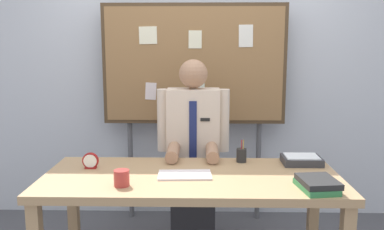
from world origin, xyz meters
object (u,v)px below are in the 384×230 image
object	(u,v)px
open_notebook	(185,175)
bulletin_board	(194,67)
pen_holder	(241,155)
coffee_mug	(122,178)
book_stack	(317,184)
paper_tray	(301,160)
person	(193,159)
desk_clock	(91,161)
desk	(191,188)

from	to	relation	value
open_notebook	bulletin_board	bearing A→B (deg)	87.82
open_notebook	pen_holder	distance (m)	0.50
bulletin_board	coffee_mug	size ratio (longest dim) A/B	20.04
book_stack	pen_holder	size ratio (longest dim) A/B	1.76
bulletin_board	paper_tray	size ratio (longest dim) A/B	7.31
person	book_stack	distance (m)	1.13
open_notebook	paper_tray	size ratio (longest dim) A/B	1.27
person	book_stack	world-z (taller)	person
person	bulletin_board	size ratio (longest dim) A/B	0.76
bulletin_board	pen_holder	bearing A→B (deg)	-65.26
desk_clock	person	bearing A→B (deg)	36.24
desk_clock	paper_tray	distance (m)	1.42
open_notebook	paper_tray	world-z (taller)	paper_tray
desk	person	bearing A→B (deg)	90.00
person	open_notebook	xyz separation A→B (m)	(-0.04, -0.63, 0.08)
desk	book_stack	world-z (taller)	book_stack
person	desk_clock	world-z (taller)	person
desk	bulletin_board	bearing A→B (deg)	90.01
bulletin_board	book_stack	size ratio (longest dim) A/B	6.75
desk	paper_tray	distance (m)	0.80
person	open_notebook	distance (m)	0.64
person	book_stack	xyz separation A→B (m)	(0.71, -0.86, 0.10)
pen_holder	desk	bearing A→B (deg)	-138.83
open_notebook	desk_clock	size ratio (longest dim) A/B	3.10
book_stack	pen_holder	world-z (taller)	pen_holder
paper_tray	open_notebook	bearing A→B (deg)	-160.48
pen_holder	paper_tray	bearing A→B (deg)	-5.49
book_stack	pen_holder	distance (m)	0.67
book_stack	bulletin_board	bearing A→B (deg)	118.92
desk	paper_tray	xyz separation A→B (m)	(0.75, 0.26, 0.11)
book_stack	open_notebook	xyz separation A→B (m)	(-0.76, 0.23, -0.03)
book_stack	desk_clock	xyz separation A→B (m)	(-1.38, 0.37, 0.02)
paper_tray	pen_holder	bearing A→B (deg)	174.51
bulletin_board	desk_clock	world-z (taller)	bulletin_board
pen_holder	paper_tray	size ratio (longest dim) A/B	0.62
pen_holder	open_notebook	bearing A→B (deg)	-140.17
open_notebook	coffee_mug	distance (m)	0.41
coffee_mug	paper_tray	world-z (taller)	coffee_mug
open_notebook	paper_tray	xyz separation A→B (m)	(0.79, 0.28, 0.02)
open_notebook	coffee_mug	bearing A→B (deg)	-151.38
desk	person	size ratio (longest dim) A/B	1.28
person	open_notebook	bearing A→B (deg)	-93.68
desk	pen_holder	bearing A→B (deg)	41.17
bulletin_board	desk_clock	size ratio (longest dim) A/B	17.88
person	coffee_mug	distance (m)	0.92
open_notebook	paper_tray	bearing A→B (deg)	19.52
coffee_mug	pen_holder	distance (m)	0.90
person	paper_tray	distance (m)	0.83
book_stack	coffee_mug	world-z (taller)	coffee_mug
bulletin_board	open_notebook	size ratio (longest dim) A/B	5.77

